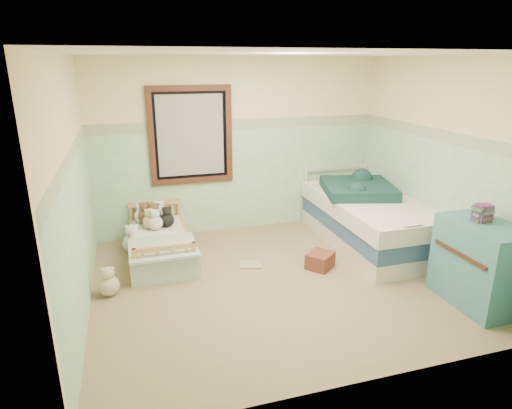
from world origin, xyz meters
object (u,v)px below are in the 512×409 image
object	(u,v)px
red_pillow	(320,260)
twin_bed_frame	(369,236)
floor_book	(251,265)
plush_floor_cream	(133,243)
toddler_bed_frame	(161,250)
dresser	(480,264)
plush_floor_tan	(109,286)

from	to	relation	value
red_pillow	twin_bed_frame	bearing A→B (deg)	27.12
twin_bed_frame	floor_book	world-z (taller)	twin_bed_frame
red_pillow	floor_book	world-z (taller)	red_pillow
plush_floor_cream	red_pillow	size ratio (longest dim) A/B	0.86
plush_floor_cream	twin_bed_frame	world-z (taller)	plush_floor_cream
toddler_bed_frame	dresser	bearing A→B (deg)	-34.35
dresser	red_pillow	distance (m)	1.76
twin_bed_frame	floor_book	bearing A→B (deg)	-173.59
plush_floor_tan	twin_bed_frame	world-z (taller)	plush_floor_tan
plush_floor_cream	floor_book	xyz separation A→B (m)	(1.38, -0.84, -0.12)
twin_bed_frame	red_pillow	xyz separation A→B (m)	(-0.96, -0.49, -0.01)
red_pillow	floor_book	distance (m)	0.86
toddler_bed_frame	twin_bed_frame	xyz separation A→B (m)	(2.81, -0.39, 0.02)
plush_floor_cream	floor_book	size ratio (longest dim) A/B	1.00
floor_book	dresser	bearing A→B (deg)	-20.05
toddler_bed_frame	plush_floor_tan	world-z (taller)	plush_floor_tan
plush_floor_tan	dresser	world-z (taller)	dresser
plush_floor_tan	red_pillow	bearing A→B (deg)	-0.99
red_pillow	plush_floor_tan	bearing A→B (deg)	179.01
plush_floor_tan	floor_book	world-z (taller)	plush_floor_tan
plush_floor_cream	dresser	distance (m)	4.16
plush_floor_tan	twin_bed_frame	distance (m)	3.47
twin_bed_frame	dresser	xyz separation A→B (m)	(0.26, -1.71, 0.33)
plush_floor_tan	plush_floor_cream	bearing A→B (deg)	75.25
toddler_bed_frame	plush_floor_tan	distance (m)	1.05
floor_book	plush_floor_cream	bearing A→B (deg)	165.26
floor_book	red_pillow	bearing A→B (deg)	-3.38
twin_bed_frame	dresser	distance (m)	1.76
plush_floor_cream	twin_bed_frame	bearing A→B (deg)	-11.53
plush_floor_tan	red_pillow	size ratio (longest dim) A/B	0.73
plush_floor_tan	toddler_bed_frame	bearing A→B (deg)	53.38
plush_floor_cream	dresser	xyz separation A→B (m)	(3.41, -2.35, 0.31)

